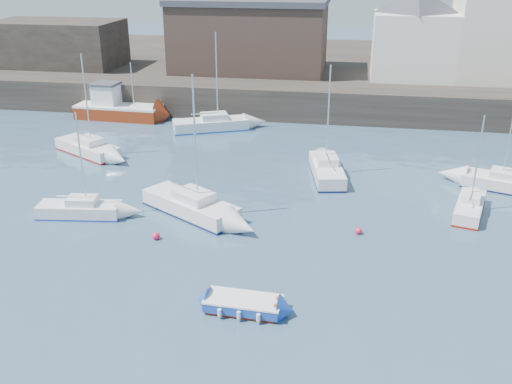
% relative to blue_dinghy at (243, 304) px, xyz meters
% --- Properties ---
extents(water, '(220.00, 220.00, 0.00)m').
position_rel_blue_dinghy_xyz_m(water, '(-1.17, -1.90, -0.36)').
color(water, '#2D4760').
rests_on(water, ground).
extents(quay_wall, '(90.00, 5.00, 3.00)m').
position_rel_blue_dinghy_xyz_m(quay_wall, '(-1.17, 33.10, 1.14)').
color(quay_wall, '#28231E').
rests_on(quay_wall, ground).
extents(land_strip, '(90.00, 32.00, 2.80)m').
position_rel_blue_dinghy_xyz_m(land_strip, '(-1.17, 51.10, 1.04)').
color(land_strip, '#28231E').
rests_on(land_strip, ground).
extents(bldg_east_a, '(13.36, 13.36, 11.80)m').
position_rel_blue_dinghy_xyz_m(bldg_east_a, '(18.83, 40.10, 8.44)').
color(bldg_east_a, beige).
rests_on(bldg_east_a, land_strip).
extents(bldg_east_d, '(11.14, 11.14, 8.95)m').
position_rel_blue_dinghy_xyz_m(bldg_east_d, '(9.83, 39.60, 7.00)').
color(bldg_east_d, white).
rests_on(bldg_east_d, land_strip).
extents(warehouse, '(16.40, 10.40, 7.60)m').
position_rel_blue_dinghy_xyz_m(warehouse, '(-7.17, 41.10, 6.25)').
color(warehouse, '#3D2D26').
rests_on(warehouse, land_strip).
extents(bldg_west, '(14.00, 8.00, 5.00)m').
position_rel_blue_dinghy_xyz_m(bldg_west, '(-29.17, 40.10, 4.94)').
color(bldg_west, '#353028').
rests_on(bldg_west, land_strip).
extents(blue_dinghy, '(3.50, 1.90, 0.65)m').
position_rel_blue_dinghy_xyz_m(blue_dinghy, '(0.00, 0.00, 0.00)').
color(blue_dinghy, maroon).
rests_on(blue_dinghy, ground).
extents(fishing_boat, '(8.32, 3.43, 5.43)m').
position_rel_blue_dinghy_xyz_m(fishing_boat, '(-18.16, 29.61, 0.69)').
color(fishing_boat, maroon).
rests_on(fishing_boat, ground).
extents(sailboat_a, '(5.15, 2.21, 6.48)m').
position_rel_blue_dinghy_xyz_m(sailboat_a, '(-11.64, 8.08, 0.09)').
color(sailboat_a, white).
rests_on(sailboat_a, ground).
extents(sailboat_b, '(6.83, 5.35, 8.63)m').
position_rel_blue_dinghy_xyz_m(sailboat_b, '(-5.10, 9.58, 0.20)').
color(sailboat_b, white).
rests_on(sailboat_b, ground).
extents(sailboat_c, '(2.65, 4.86, 6.10)m').
position_rel_blue_dinghy_xyz_m(sailboat_c, '(11.68, 12.48, 0.10)').
color(sailboat_c, white).
rests_on(sailboat_c, ground).
extents(sailboat_d, '(6.57, 3.92, 7.99)m').
position_rel_blue_dinghy_xyz_m(sailboat_d, '(15.02, 16.82, 0.12)').
color(sailboat_d, white).
rests_on(sailboat_d, ground).
extents(sailboat_e, '(6.32, 4.82, 7.93)m').
position_rel_blue_dinghy_xyz_m(sailboat_e, '(-16.25, 19.05, 0.15)').
color(sailboat_e, white).
rests_on(sailboat_e, ground).
extents(sailboat_f, '(3.04, 6.28, 7.83)m').
position_rel_blue_dinghy_xyz_m(sailboat_f, '(2.70, 17.26, 0.19)').
color(sailboat_f, white).
rests_on(sailboat_f, ground).
extents(sailboat_h, '(6.97, 4.64, 8.59)m').
position_rel_blue_dinghy_xyz_m(sailboat_h, '(-8.20, 27.12, 0.20)').
color(sailboat_h, white).
rests_on(sailboat_h, ground).
extents(buoy_near, '(0.43, 0.43, 0.43)m').
position_rel_blue_dinghy_xyz_m(buoy_near, '(-6.12, 5.96, -0.36)').
color(buoy_near, '#EE1E44').
rests_on(buoy_near, ground).
extents(buoy_mid, '(0.39, 0.39, 0.39)m').
position_rel_blue_dinghy_xyz_m(buoy_mid, '(5.02, 8.56, -0.36)').
color(buoy_mid, '#EE1E44').
rests_on(buoy_mid, ground).
extents(buoy_far, '(0.45, 0.45, 0.45)m').
position_rel_blue_dinghy_xyz_m(buoy_far, '(-5.83, 13.21, -0.36)').
color(buoy_far, '#EE1E44').
rests_on(buoy_far, ground).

